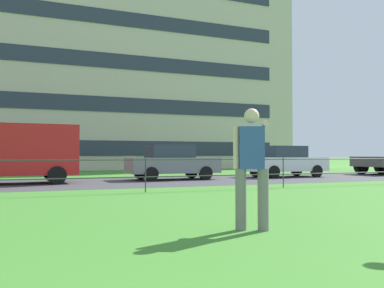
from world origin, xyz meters
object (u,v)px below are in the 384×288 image
car_grey_right (172,162)px  apartment_building_background (109,57)px  panel_van_far_right (8,150)px  car_white_center (285,161)px  person_thrower (252,164)px

car_grey_right → apartment_building_background: (0.69, 18.93, 8.99)m
panel_van_far_right → car_white_center: bearing=1.7°
person_thrower → panel_van_far_right: size_ratio=0.35×
car_white_center → person_thrower: bearing=-126.6°
car_grey_right → apartment_building_background: apartment_building_background is taller
car_white_center → apartment_building_background: bearing=105.5°
car_white_center → panel_van_far_right: bearing=-178.3°
person_thrower → panel_van_far_right: panel_van_far_right is taller
panel_van_far_right → person_thrower: bearing=-72.5°
car_grey_right → car_white_center: bearing=-0.3°
car_grey_right → apartment_building_background: bearing=87.9°
person_thrower → car_grey_right: bearing=76.1°
car_grey_right → car_white_center: (5.95, -0.03, 0.00)m
person_thrower → car_white_center: 14.99m
person_thrower → apartment_building_background: 32.43m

